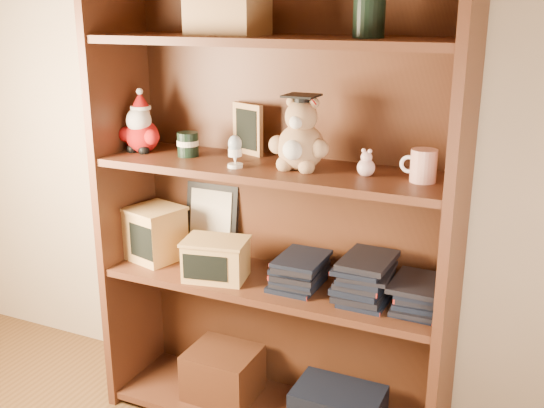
{
  "coord_description": "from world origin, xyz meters",
  "views": [
    {
      "loc": [
        1.04,
        -0.49,
        1.43
      ],
      "look_at": [
        0.21,
        1.3,
        0.82
      ],
      "focal_mm": 42.0,
      "sensor_mm": 36.0,
      "label": 1
    }
  ],
  "objects_px": {
    "grad_teddy_bear": "(300,140)",
    "teacher_mug": "(423,166)",
    "bookcase": "(278,212)",
    "treats_box": "(155,233)"
  },
  "relations": [
    {
      "from": "grad_teddy_bear",
      "to": "teacher_mug",
      "type": "distance_m",
      "value": 0.38
    },
    {
      "from": "grad_teddy_bear",
      "to": "teacher_mug",
      "type": "height_order",
      "value": "grad_teddy_bear"
    },
    {
      "from": "bookcase",
      "to": "treats_box",
      "type": "distance_m",
      "value": 0.49
    },
    {
      "from": "grad_teddy_bear",
      "to": "treats_box",
      "type": "height_order",
      "value": "grad_teddy_bear"
    },
    {
      "from": "teacher_mug",
      "to": "treats_box",
      "type": "distance_m",
      "value": 1.01
    },
    {
      "from": "bookcase",
      "to": "treats_box",
      "type": "height_order",
      "value": "bookcase"
    },
    {
      "from": "bookcase",
      "to": "grad_teddy_bear",
      "type": "distance_m",
      "value": 0.29
    },
    {
      "from": "bookcase",
      "to": "treats_box",
      "type": "bearing_deg",
      "value": -173.69
    },
    {
      "from": "grad_teddy_bear",
      "to": "teacher_mug",
      "type": "relative_size",
      "value": 2.21
    },
    {
      "from": "teacher_mug",
      "to": "bookcase",
      "type": "bearing_deg",
      "value": 174.0
    }
  ]
}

